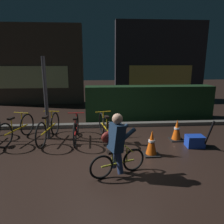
# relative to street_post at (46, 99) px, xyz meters

# --- Properties ---
(ground_plane) EXTENTS (40.00, 40.00, 0.00)m
(ground_plane) POSITION_rel_street_post_xyz_m (1.59, -1.20, -1.16)
(ground_plane) COLOR black
(sidewalk_curb) EXTENTS (12.00, 0.24, 0.12)m
(sidewalk_curb) POSITION_rel_street_post_xyz_m (1.59, 1.00, -1.10)
(sidewalk_curb) COLOR #56544F
(sidewalk_curb) RESTS_ON ground
(hedge_row) EXTENTS (4.80, 0.70, 1.27)m
(hedge_row) POSITION_rel_street_post_xyz_m (3.39, 1.90, -0.52)
(hedge_row) COLOR black
(hedge_row) RESTS_ON ground
(storefront_left) EXTENTS (4.97, 0.54, 3.98)m
(storefront_left) POSITION_rel_street_post_xyz_m (-1.76, 5.30, 0.82)
(storefront_left) COLOR #42382D
(storefront_left) RESTS_ON ground
(storefront_right) EXTENTS (5.03, 0.54, 4.31)m
(storefront_right) POSITION_rel_street_post_xyz_m (4.97, 6.00, 0.99)
(storefront_right) COLOR #262328
(storefront_right) RESTS_ON ground
(street_post) EXTENTS (0.10, 0.10, 2.31)m
(street_post) POSITION_rel_street_post_xyz_m (0.00, 0.00, 0.00)
(street_post) COLOR #2D2D33
(street_post) RESTS_ON ground
(parked_bike_left_mid) EXTENTS (0.56, 1.59, 0.76)m
(parked_bike_left_mid) POSITION_rel_street_post_xyz_m (-0.83, -0.14, -0.81)
(parked_bike_left_mid) COLOR black
(parked_bike_left_mid) RESTS_ON ground
(parked_bike_center_left) EXTENTS (0.46, 1.71, 0.79)m
(parked_bike_center_left) POSITION_rel_street_post_xyz_m (0.06, -0.18, -0.80)
(parked_bike_center_left) COLOR black
(parked_bike_center_left) RESTS_ON ground
(parked_bike_center_right) EXTENTS (0.46, 1.63, 0.75)m
(parked_bike_center_right) POSITION_rel_street_post_xyz_m (0.82, -0.24, -0.82)
(parked_bike_center_right) COLOR black
(parked_bike_center_right) RESTS_ON ground
(parked_bike_right_mid) EXTENTS (0.46, 1.61, 0.75)m
(parked_bike_right_mid) POSITION_rel_street_post_xyz_m (1.64, -0.16, -0.82)
(parked_bike_right_mid) COLOR black
(parked_bike_right_mid) RESTS_ON ground
(traffic_cone_near) EXTENTS (0.36, 0.36, 0.62)m
(traffic_cone_near) POSITION_rel_street_post_xyz_m (2.68, -1.30, -0.86)
(traffic_cone_near) COLOR black
(traffic_cone_near) RESTS_ON ground
(traffic_cone_far) EXTENTS (0.36, 0.36, 0.61)m
(traffic_cone_far) POSITION_rel_street_post_xyz_m (3.64, -0.40, -0.86)
(traffic_cone_far) COLOR black
(traffic_cone_far) RESTS_ON ground
(blue_crate) EXTENTS (0.45, 0.34, 0.30)m
(blue_crate) POSITION_rel_street_post_xyz_m (3.94, -0.90, -1.01)
(blue_crate) COLOR #193DB7
(blue_crate) RESTS_ON ground
(cyclist) EXTENTS (1.12, 0.53, 1.25)m
(cyclist) POSITION_rel_street_post_xyz_m (1.76, -2.13, -0.53)
(cyclist) COLOR black
(cyclist) RESTS_ON ground
(closed_umbrella) EXTENTS (0.08, 0.36, 0.81)m
(closed_umbrella) POSITION_rel_street_post_xyz_m (4.14, -1.15, -0.75)
(closed_umbrella) COLOR black
(closed_umbrella) RESTS_ON ground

